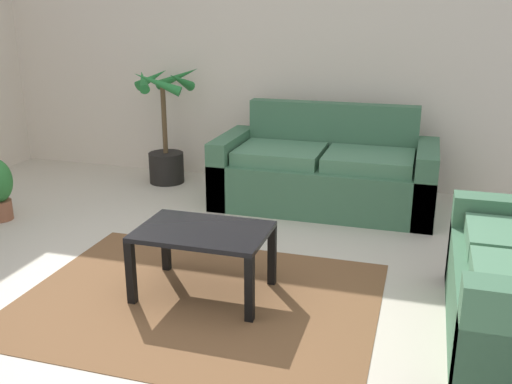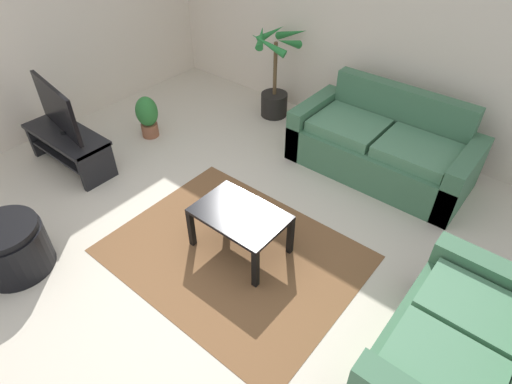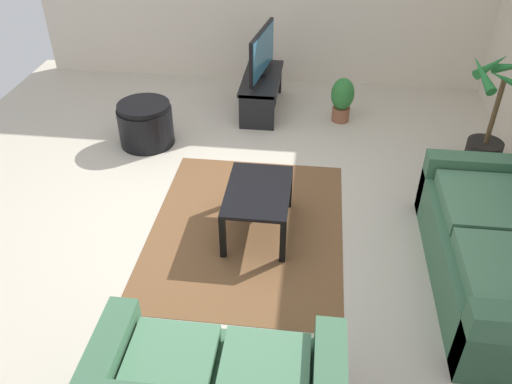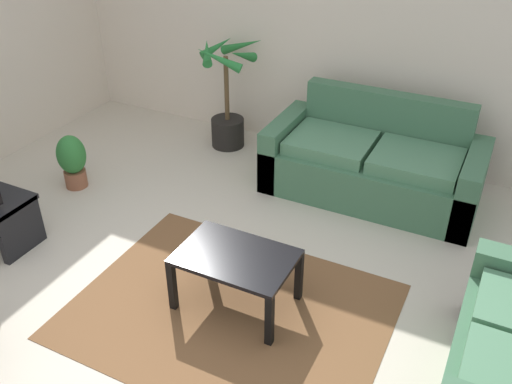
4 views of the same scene
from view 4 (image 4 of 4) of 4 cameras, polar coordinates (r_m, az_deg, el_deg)
ground_plane at (r=4.06m, az=-8.56°, el=-12.88°), size 6.60×6.60×0.00m
wall_back at (r=5.77m, az=7.84°, el=16.71°), size 6.00×0.06×2.70m
couch_main at (r=5.32m, az=11.91°, el=2.73°), size 1.95×0.90×0.90m
coffee_table at (r=3.90m, az=-2.09°, el=-7.26°), size 0.81×0.54×0.44m
area_rug at (r=4.08m, az=-2.67°, el=-12.06°), size 2.20×1.70×0.01m
potted_palm at (r=6.04m, az=-2.94°, el=8.91°), size 0.63×0.70×1.21m
potted_plant_small at (r=5.60m, az=-18.34°, el=3.18°), size 0.27×0.27×0.54m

